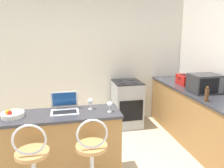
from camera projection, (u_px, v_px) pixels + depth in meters
name	position (u px, v px, depth m)	size (l,w,h in m)	color
wall_back	(81.00, 62.00, 4.44)	(12.00, 0.06, 2.60)	silver
breakfast_bar	(64.00, 148.00, 2.77)	(1.43, 0.50, 0.94)	#9E703D
counter_right	(204.00, 121.00, 3.60)	(0.65, 2.96, 0.94)	#9E703D
bar_stool_far	(92.00, 164.00, 2.36)	(0.40, 0.40, 1.06)	silver
laptop	(65.00, 106.00, 2.74)	(0.34, 0.31, 0.24)	silver
microwave	(205.00, 84.00, 3.54)	(0.46, 0.37, 0.30)	#2D2D30
toaster	(184.00, 80.00, 4.07)	(0.21, 0.31, 0.19)	red
stove_range	(127.00, 104.00, 4.48)	(0.55, 0.61, 0.94)	#9EA3A8
wine_glass_short	(90.00, 101.00, 2.79)	(0.07, 0.07, 0.14)	silver
fruit_bowl	(12.00, 114.00, 2.53)	(0.26, 0.26, 0.11)	silver
wine_glass_tall	(110.00, 105.00, 2.69)	(0.06, 0.06, 0.13)	silver
pepper_mill	(207.00, 94.00, 3.09)	(0.06, 0.06, 0.22)	#4C2D19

